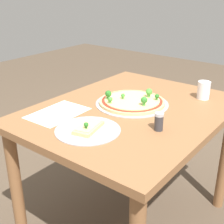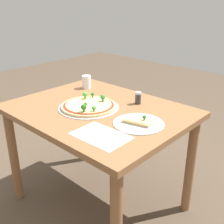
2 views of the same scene
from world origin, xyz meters
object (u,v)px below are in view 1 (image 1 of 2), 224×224
(dining_table, at_px, (131,127))
(drinking_cup, at_px, (204,90))
(pizza_tray_whole, at_px, (132,102))
(condiment_shaker, at_px, (159,121))
(pizza_tray_slice, at_px, (88,129))

(dining_table, xyz_separation_m, drinking_cup, (0.35, -0.23, 0.15))
(pizza_tray_whole, height_order, condiment_shaker, condiment_shaker)
(pizza_tray_whole, relative_size, drinking_cup, 3.94)
(pizza_tray_whole, bearing_deg, pizza_tray_slice, -175.93)
(dining_table, xyz_separation_m, condiment_shaker, (-0.13, -0.23, 0.14))
(dining_table, relative_size, pizza_tray_slice, 3.81)
(condiment_shaker, bearing_deg, dining_table, 60.44)
(pizza_tray_slice, bearing_deg, drinking_cup, -19.04)
(pizza_tray_slice, height_order, drinking_cup, drinking_cup)
(dining_table, height_order, pizza_tray_whole, pizza_tray_whole)
(drinking_cup, xyz_separation_m, condiment_shaker, (-0.48, -0.00, -0.01))
(drinking_cup, relative_size, condiment_shaker, 1.20)
(pizza_tray_slice, distance_m, condiment_shaker, 0.30)
(dining_table, height_order, condiment_shaker, condiment_shaker)
(condiment_shaker, bearing_deg, drinking_cup, 0.43)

